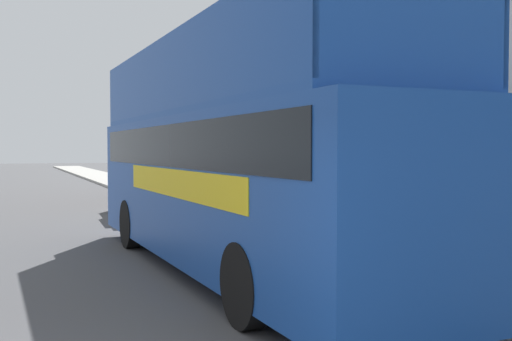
{
  "coord_description": "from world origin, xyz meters",
  "views": [
    {
      "loc": [
        -0.48,
        -3.4,
        2.2
      ],
      "look_at": [
        2.85,
        4.52,
        1.89
      ],
      "focal_mm": 42.0,
      "sensor_mm": 36.0,
      "label": 1
    }
  ],
  "objects_px": {
    "lamp_post_second": "(234,107)",
    "litter_bin": "(445,249)",
    "parked_car_ahead_of_bus": "(145,195)",
    "pedestrian_second": "(509,224)",
    "lamp_post_nearest": "(466,68)",
    "tour_bus": "(229,171)",
    "pedestrian_third": "(490,217)"
  },
  "relations": [
    {
      "from": "lamp_post_second",
      "to": "litter_bin",
      "type": "bearing_deg",
      "value": -84.42
    },
    {
      "from": "parked_car_ahead_of_bus",
      "to": "pedestrian_second",
      "type": "distance_m",
      "value": 13.51
    },
    {
      "from": "pedestrian_second",
      "to": "lamp_post_second",
      "type": "distance_m",
      "value": 9.63
    },
    {
      "from": "lamp_post_nearest",
      "to": "litter_bin",
      "type": "xyz_separation_m",
      "value": [
        0.68,
        1.16,
        -2.7
      ]
    },
    {
      "from": "tour_bus",
      "to": "pedestrian_second",
      "type": "distance_m",
      "value": 4.83
    },
    {
      "from": "parked_car_ahead_of_bus",
      "to": "lamp_post_nearest",
      "type": "height_order",
      "value": "lamp_post_nearest"
    },
    {
      "from": "tour_bus",
      "to": "pedestrian_third",
      "type": "bearing_deg",
      "value": -34.59
    },
    {
      "from": "parked_car_ahead_of_bus",
      "to": "lamp_post_nearest",
      "type": "distance_m",
      "value": 13.14
    },
    {
      "from": "pedestrian_third",
      "to": "litter_bin",
      "type": "bearing_deg",
      "value": 179.59
    },
    {
      "from": "tour_bus",
      "to": "lamp_post_second",
      "type": "relative_size",
      "value": 2.36
    },
    {
      "from": "litter_bin",
      "to": "pedestrian_third",
      "type": "bearing_deg",
      "value": -0.41
    },
    {
      "from": "parked_car_ahead_of_bus",
      "to": "lamp_post_second",
      "type": "relative_size",
      "value": 1.01
    },
    {
      "from": "pedestrian_second",
      "to": "lamp_post_second",
      "type": "relative_size",
      "value": 0.39
    },
    {
      "from": "pedestrian_third",
      "to": "litter_bin",
      "type": "xyz_separation_m",
      "value": [
        -0.91,
        0.01,
        -0.47
      ]
    },
    {
      "from": "tour_bus",
      "to": "lamp_post_second",
      "type": "distance_m",
      "value": 5.8
    },
    {
      "from": "parked_car_ahead_of_bus",
      "to": "litter_bin",
      "type": "relative_size",
      "value": 5.5
    },
    {
      "from": "tour_bus",
      "to": "lamp_post_second",
      "type": "xyz_separation_m",
      "value": [
        2.05,
        5.21,
        1.53
      ]
    },
    {
      "from": "pedestrian_third",
      "to": "lamp_post_nearest",
      "type": "relative_size",
      "value": 0.34
    },
    {
      "from": "lamp_post_nearest",
      "to": "lamp_post_second",
      "type": "bearing_deg",
      "value": 90.4
    },
    {
      "from": "lamp_post_nearest",
      "to": "lamp_post_second",
      "type": "relative_size",
      "value": 0.99
    },
    {
      "from": "tour_bus",
      "to": "pedestrian_third",
      "type": "distance_m",
      "value": 4.5
    },
    {
      "from": "pedestrian_second",
      "to": "litter_bin",
      "type": "bearing_deg",
      "value": 75.32
    },
    {
      "from": "lamp_post_nearest",
      "to": "litter_bin",
      "type": "distance_m",
      "value": 3.02
    },
    {
      "from": "tour_bus",
      "to": "parked_car_ahead_of_bus",
      "type": "relative_size",
      "value": 2.33
    },
    {
      "from": "parked_car_ahead_of_bus",
      "to": "pedestrian_third",
      "type": "distance_m",
      "value": 12.06
    },
    {
      "from": "pedestrian_second",
      "to": "lamp_post_nearest",
      "type": "distance_m",
      "value": 2.17
    },
    {
      "from": "parked_car_ahead_of_bus",
      "to": "tour_bus",
      "type": "bearing_deg",
      "value": -89.72
    },
    {
      "from": "pedestrian_second",
      "to": "lamp_post_second",
      "type": "height_order",
      "value": "lamp_post_second"
    },
    {
      "from": "lamp_post_nearest",
      "to": "litter_bin",
      "type": "relative_size",
      "value": 5.36
    },
    {
      "from": "parked_car_ahead_of_bus",
      "to": "pedestrian_third",
      "type": "height_order",
      "value": "pedestrian_third"
    },
    {
      "from": "pedestrian_second",
      "to": "litter_bin",
      "type": "height_order",
      "value": "pedestrian_second"
    },
    {
      "from": "lamp_post_second",
      "to": "parked_car_ahead_of_bus",
      "type": "bearing_deg",
      "value": 111.69
    }
  ]
}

